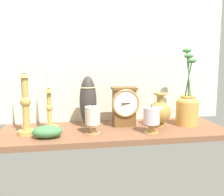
# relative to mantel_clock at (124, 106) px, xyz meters

# --- Properties ---
(ground_plane) EXTENTS (1.00, 0.36, 0.02)m
(ground_plane) POSITION_rel_mantel_clock_xyz_m (-0.05, -0.04, -0.11)
(ground_plane) COLOR brown
(back_wall) EXTENTS (1.20, 0.02, 0.65)m
(back_wall) POSITION_rel_mantel_clock_xyz_m (-0.05, 0.14, 0.23)
(back_wall) COLOR silver
(back_wall) RESTS_ON ground_plane
(mantel_clock) EXTENTS (0.13, 0.08, 0.18)m
(mantel_clock) POSITION_rel_mantel_clock_xyz_m (0.00, 0.00, 0.00)
(mantel_clock) COLOR brown
(mantel_clock) RESTS_ON ground_plane
(candlestick_tall_left) EXTENTS (0.08, 0.08, 0.38)m
(candlestick_tall_left) POSITION_rel_mantel_clock_xyz_m (-0.34, -0.02, 0.04)
(candlestick_tall_left) COLOR #D9AA51
(candlestick_tall_left) RESTS_ON ground_plane
(candlestick_tall_center) EXTENTS (0.07, 0.07, 0.44)m
(candlestick_tall_center) POSITION_rel_mantel_clock_xyz_m (-0.43, -0.07, 0.05)
(candlestick_tall_center) COLOR tan
(candlestick_tall_center) RESTS_ON ground_plane
(brass_vase_bulbous) EXTENTS (0.10, 0.10, 0.16)m
(brass_vase_bulbous) POSITION_rel_mantel_clock_xyz_m (0.16, -0.04, -0.03)
(brass_vase_bulbous) COLOR #AF863E
(brass_vase_bulbous) RESTS_ON ground_plane
(brass_vase_jar) EXTENTS (0.10, 0.10, 0.36)m
(brass_vase_jar) POSITION_rel_mantel_clock_xyz_m (0.30, -0.03, -0.01)
(brass_vase_jar) COLOR gold
(brass_vase_jar) RESTS_ON ground_plane
(pillar_candle_front) EXTENTS (0.07, 0.07, 0.13)m
(pillar_candle_front) POSITION_rel_mantel_clock_xyz_m (-0.16, -0.10, -0.03)
(pillar_candle_front) COLOR tan
(pillar_candle_front) RESTS_ON ground_plane
(pillar_candle_near_clock) EXTENTS (0.07, 0.07, 0.12)m
(pillar_candle_near_clock) POSITION_rel_mantel_clock_xyz_m (0.09, -0.14, -0.03)
(pillar_candle_near_clock) COLOR #A98848
(pillar_candle_near_clock) RESTS_ON ground_plane
(tall_ceramic_vase) EXTENTS (0.08, 0.08, 0.23)m
(tall_ceramic_vase) POSITION_rel_mantel_clock_xyz_m (-0.17, 0.02, 0.02)
(tall_ceramic_vase) COLOR #383432
(tall_ceramic_vase) RESTS_ON ground_plane
(ivy_sprig) EXTENTS (0.12, 0.08, 0.05)m
(ivy_sprig) POSITION_rel_mantel_clock_xyz_m (-0.34, -0.13, -0.07)
(ivy_sprig) COLOR #46824C
(ivy_sprig) RESTS_ON ground_plane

